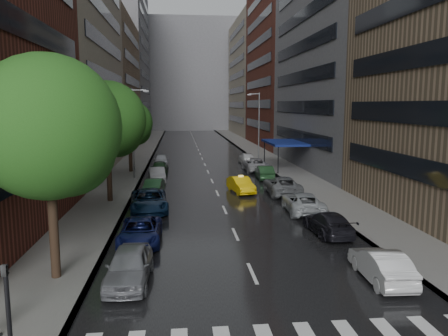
# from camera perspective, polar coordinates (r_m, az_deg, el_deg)

# --- Properties ---
(ground) EXTENTS (220.00, 220.00, 0.00)m
(ground) POSITION_cam_1_polar(r_m,az_deg,el_deg) (16.73, 6.14, -18.63)
(ground) COLOR gray
(ground) RESTS_ON ground
(road) EXTENTS (14.00, 140.00, 0.01)m
(road) POSITION_cam_1_polar(r_m,az_deg,el_deg) (65.09, -3.04, 1.66)
(road) COLOR black
(road) RESTS_ON ground
(sidewalk_left) EXTENTS (4.00, 140.00, 0.15)m
(sidewalk_left) POSITION_cam_1_polar(r_m,az_deg,el_deg) (65.26, -10.96, 1.59)
(sidewalk_left) COLOR gray
(sidewalk_left) RESTS_ON ground
(sidewalk_right) EXTENTS (4.00, 140.00, 0.15)m
(sidewalk_right) POSITION_cam_1_polar(r_m,az_deg,el_deg) (66.14, 4.77, 1.81)
(sidewalk_right) COLOR gray
(sidewalk_right) RESTS_ON ground
(buildings_left) EXTENTS (8.00, 108.00, 38.00)m
(buildings_left) POSITION_cam_1_polar(r_m,az_deg,el_deg) (74.77, -15.45, 14.51)
(buildings_left) COLOR maroon
(buildings_left) RESTS_ON ground
(buildings_right) EXTENTS (8.05, 109.10, 36.00)m
(buildings_right) POSITION_cam_1_polar(r_m,az_deg,el_deg) (73.94, 8.64, 14.04)
(buildings_right) COLOR #937A5B
(buildings_right) RESTS_ON ground
(building_far) EXTENTS (40.00, 14.00, 32.00)m
(building_far) POSITION_cam_1_polar(r_m,az_deg,el_deg) (132.87, -4.61, 11.96)
(building_far) COLOR slate
(building_far) RESTS_ON ground
(tree_near) EXTENTS (6.07, 6.07, 9.67)m
(tree_near) POSITION_cam_1_polar(r_m,az_deg,el_deg) (19.50, -22.03, 4.93)
(tree_near) COLOR #382619
(tree_near) RESTS_ON ground
(tree_mid) EXTENTS (5.87, 5.87, 9.36)m
(tree_mid) POSITION_cam_1_polar(r_m,az_deg,el_deg) (34.33, -15.02, 6.11)
(tree_mid) COLOR #382619
(tree_mid) RESTS_ON ground
(tree_far) EXTENTS (5.07, 5.07, 8.08)m
(tree_far) POSITION_cam_1_polar(r_m,az_deg,el_deg) (49.26, -12.25, 5.77)
(tree_far) COLOR #382619
(tree_far) RESTS_ON ground
(taxi) EXTENTS (2.16, 4.35, 1.37)m
(taxi) POSITION_cam_1_polar(r_m,az_deg,el_deg) (37.67, 2.22, -2.20)
(taxi) COLOR #E5B70C
(taxi) RESTS_ON ground
(parked_cars_left) EXTENTS (3.02, 40.27, 1.54)m
(parked_cars_left) POSITION_cam_1_polar(r_m,az_deg,el_deg) (35.16, -9.38, -3.00)
(parked_cars_left) COLOR slate
(parked_cars_left) RESTS_ON ground
(parked_cars_right) EXTENTS (2.71, 42.11, 1.54)m
(parked_cars_right) POSITION_cam_1_polar(r_m,az_deg,el_deg) (38.49, 7.12, -1.96)
(parked_cars_right) COLOR silver
(parked_cars_right) RESTS_ON ground
(traffic_light) EXTENTS (0.18, 0.15, 3.45)m
(traffic_light) POSITION_cam_1_polar(r_m,az_deg,el_deg) (12.96, -26.31, -16.94)
(traffic_light) COLOR black
(traffic_light) RESTS_ON sidewalk_left
(street_lamp_left) EXTENTS (1.74, 0.22, 9.00)m
(street_lamp_left) POSITION_cam_1_polar(r_m,az_deg,el_deg) (44.88, -11.71, 4.74)
(street_lamp_left) COLOR gray
(street_lamp_left) RESTS_ON sidewalk_left
(street_lamp_right) EXTENTS (1.74, 0.22, 9.00)m
(street_lamp_right) POSITION_cam_1_polar(r_m,az_deg,el_deg) (60.62, 4.51, 5.78)
(street_lamp_right) COLOR gray
(street_lamp_right) RESTS_ON sidewalk_right
(awning) EXTENTS (4.00, 8.00, 3.12)m
(awning) POSITION_cam_1_polar(r_m,az_deg,el_deg) (51.24, 7.89, 3.30)
(awning) COLOR navy
(awning) RESTS_ON sidewalk_right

